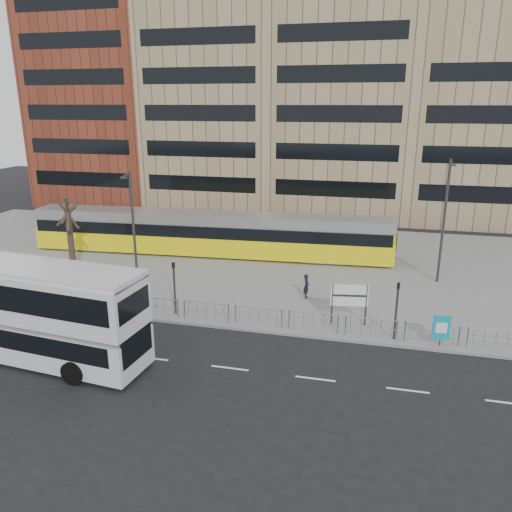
% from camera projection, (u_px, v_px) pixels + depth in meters
% --- Properties ---
extents(ground, '(120.00, 120.00, 0.00)m').
position_uv_depth(ground, '(216.00, 328.00, 27.45)').
color(ground, black).
rests_on(ground, ground).
extents(plaza, '(64.00, 24.00, 0.15)m').
position_uv_depth(plaza, '(264.00, 262.00, 38.57)').
color(plaza, slate).
rests_on(plaza, ground).
extents(kerb, '(64.00, 0.25, 0.17)m').
position_uv_depth(kerb, '(216.00, 326.00, 27.48)').
color(kerb, gray).
rests_on(kerb, ground).
extents(building_row, '(70.40, 18.40, 31.20)m').
position_uv_depth(building_row, '(322.00, 92.00, 55.09)').
color(building_row, maroon).
rests_on(building_row, ground).
extents(pedestrian_barrier, '(32.07, 0.07, 1.10)m').
position_uv_depth(pedestrian_barrier, '(253.00, 311.00, 27.18)').
color(pedestrian_barrier, '#97999F').
rests_on(pedestrian_barrier, plaza).
extents(road_markings, '(62.00, 0.12, 0.01)m').
position_uv_depth(road_markings, '(210.00, 365.00, 23.51)').
color(road_markings, white).
rests_on(road_markings, ground).
extents(double_decker_bus, '(12.12, 3.95, 4.76)m').
position_uv_depth(double_decker_bus, '(27.00, 308.00, 23.58)').
color(double_decker_bus, silver).
rests_on(double_decker_bus, ground).
extents(tram, '(28.78, 4.41, 3.38)m').
position_uv_depth(tram, '(209.00, 234.00, 39.72)').
color(tram, yellow).
rests_on(tram, plaza).
extents(station_sign, '(2.02, 0.39, 2.34)m').
position_uv_depth(station_sign, '(349.00, 297.00, 27.01)').
color(station_sign, '#2D2D30').
rests_on(station_sign, plaza).
extents(ad_panel, '(0.88, 0.15, 1.64)m').
position_uv_depth(ad_panel, '(441.00, 328.00, 24.86)').
color(ad_panel, '#2D2D30').
rests_on(ad_panel, plaza).
extents(pedestrian, '(0.48, 0.63, 1.55)m').
position_uv_depth(pedestrian, '(306.00, 286.00, 31.04)').
color(pedestrian, black).
rests_on(pedestrian, plaza).
extents(traffic_light_west, '(0.17, 0.21, 3.10)m').
position_uv_depth(traffic_light_west, '(174.00, 281.00, 28.39)').
color(traffic_light_west, '#2D2D30').
rests_on(traffic_light_west, plaza).
extents(traffic_light_east, '(0.18, 0.21, 3.10)m').
position_uv_depth(traffic_light_east, '(397.00, 303.00, 25.27)').
color(traffic_light_east, '#2D2D30').
rests_on(traffic_light_east, plaza).
extents(lamp_post_west, '(0.45, 1.04, 7.23)m').
position_uv_depth(lamp_post_west, '(132.00, 218.00, 34.68)').
color(lamp_post_west, '#2D2D30').
rests_on(lamp_post_west, plaza).
extents(lamp_post_east, '(0.45, 1.04, 8.29)m').
position_uv_depth(lamp_post_east, '(444.00, 217.00, 32.69)').
color(lamp_post_east, '#2D2D30').
rests_on(lamp_post_east, plaza).
extents(bare_tree, '(4.18, 4.18, 7.64)m').
position_uv_depth(bare_tree, '(65.00, 194.00, 34.15)').
color(bare_tree, black).
rests_on(bare_tree, plaza).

